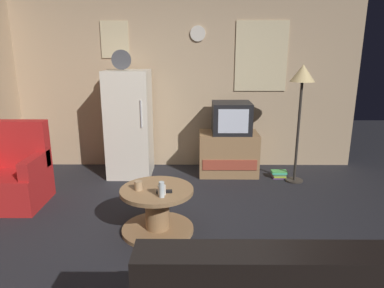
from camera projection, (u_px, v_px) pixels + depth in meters
The scene contains 13 objects.
ground_plane at pixel (177, 247), 3.23m from camera, with size 12.00×12.00×0.00m, color #232328.
wall_with_art at pixel (184, 79), 5.24m from camera, with size 5.20×0.12×2.67m.
fridge at pixel (129, 124), 4.95m from camera, with size 0.60×0.62×1.77m.
tv_stand at pixel (228, 153), 5.08m from camera, with size 0.84×0.53×0.62m.
crt_tv at pixel (231, 118), 4.94m from camera, with size 0.54×0.51×0.44m.
standing_lamp at pixel (302, 83), 4.50m from camera, with size 0.32×0.32×1.59m.
coffee_table at pixel (157, 210), 3.46m from camera, with size 0.72×0.72×0.46m.
wine_glass at pixel (162, 190), 3.19m from camera, with size 0.05×0.05×0.15m, color silver.
mug_ceramic_white at pixel (162, 190), 3.26m from camera, with size 0.08×0.08×0.09m, color silver.
mug_ceramic_tan at pixel (138, 186), 3.36m from camera, with size 0.08×0.08×0.09m, color tan.
remote_control at pixel (164, 191), 3.31m from camera, with size 0.15×0.04×0.02m, color black.
armchair at pixel (15, 176), 4.09m from camera, with size 0.68×0.68×0.96m.
book_stack at pixel (279, 174), 4.98m from camera, with size 0.22×0.17×0.10m.
Camera 1 is at (0.16, -2.86, 1.78)m, focal length 32.63 mm.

